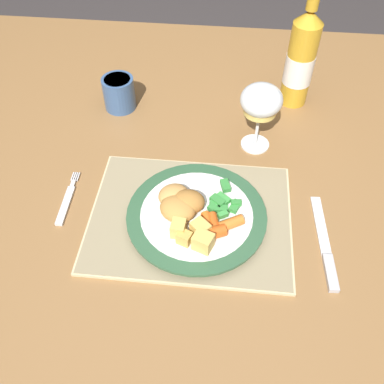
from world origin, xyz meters
The scene contains 13 objects.
ground_plane centered at (0.00, 0.00, 0.00)m, with size 6.00×6.00×0.00m, color #383333.
dining_table centered at (0.00, 0.00, 0.67)m, with size 1.51×1.07×0.74m.
placemat centered at (0.03, -0.19, 0.74)m, with size 0.37×0.28×0.01m.
dinner_plate centered at (0.04, -0.20, 0.76)m, with size 0.25×0.25×0.02m.
breaded_croquettes centered at (0.01, -0.19, 0.78)m, with size 0.09×0.11×0.04m.
green_beans_pile centered at (0.09, -0.17, 0.77)m, with size 0.06×0.10×0.02m.
glazed_carrots centered at (0.08, -0.23, 0.78)m, with size 0.09×0.06×0.02m.
fork centered at (-0.21, -0.17, 0.74)m, with size 0.02×0.13×0.01m.
table_knife centered at (0.27, -0.23, 0.74)m, with size 0.03×0.20×0.01m.
wine_glass centered at (0.15, 0.03, 0.85)m, with size 0.08×0.08×0.15m.
bottle centered at (0.24, 0.19, 0.85)m, with size 0.06×0.06×0.29m.
roast_potatoes centered at (0.04, -0.25, 0.78)m, with size 0.08×0.06×0.03m.
drinking_cup centered at (-0.17, 0.13, 0.78)m, with size 0.07×0.07×0.08m.
Camera 1 is at (0.08, -0.67, 1.37)m, focal length 40.00 mm.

